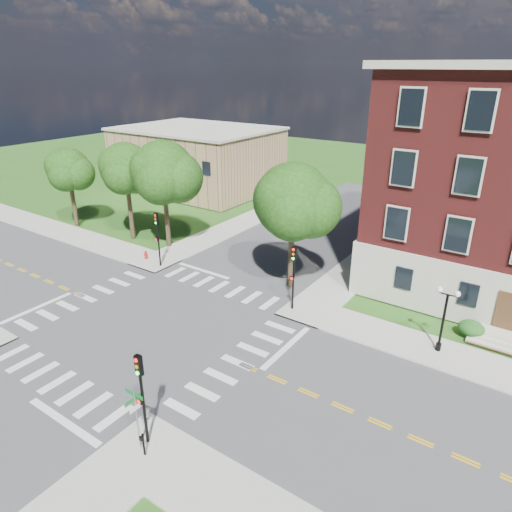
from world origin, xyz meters
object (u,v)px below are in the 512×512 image
Objects in this scene: twin_lamp_west at (444,316)px; fire_hydrant at (146,255)px; traffic_signal_nw at (158,233)px; street_sign_pole at (136,409)px; traffic_signal_ne at (293,270)px; traffic_signal_se at (141,389)px; push_button_post at (143,443)px.

twin_lamp_west reaches higher than fire_hydrant.
traffic_signal_nw is 1.55× the size of street_sign_pole.
street_sign_pole is (-9.26, -15.74, -0.21)m from twin_lamp_west.
traffic_signal_ne reaches higher than fire_hydrant.
traffic_signal_nw is at bearing -178.45° from twin_lamp_west.
traffic_signal_se and traffic_signal_ne have the same top height.
traffic_signal_nw is 6.40× the size of fire_hydrant.
fire_hydrant is at bearing 178.56° from traffic_signal_ne.
street_sign_pole is (14.12, -15.10, -0.88)m from traffic_signal_nw.
traffic_signal_se is 1.00× the size of traffic_signal_nw.
traffic_signal_se is at bearing 84.15° from street_sign_pole.
twin_lamp_west is 5.64× the size of fire_hydrant.
traffic_signal_nw is at bearing 133.91° from traffic_signal_se.
twin_lamp_west is at bearing 0.56° from fire_hydrant.
traffic_signal_se is 20.42m from traffic_signal_nw.
traffic_signal_se is 1.55× the size of street_sign_pole.
traffic_signal_ne is 15.58m from push_button_post.
traffic_signal_se is 22.43m from fire_hydrant.
traffic_signal_nw is (-13.35, 0.01, 0.00)m from traffic_signal_ne.
street_sign_pole is 2.58× the size of push_button_post.
twin_lamp_west is 25.67m from fire_hydrant.
traffic_signal_se reaches higher than push_button_post.
traffic_signal_ne is at bearing 94.79° from push_button_post.
traffic_signal_nw reaches higher than twin_lamp_west.
twin_lamp_west is (10.03, 0.64, -0.66)m from traffic_signal_ne.
traffic_signal_se is at bearing -42.68° from fire_hydrant.
push_button_post is (1.29, -15.34, -2.39)m from traffic_signal_ne.
street_sign_pole is at bearing -95.85° from traffic_signal_se.
street_sign_pole is (-0.04, -0.39, -0.88)m from traffic_signal_se.
twin_lamp_west is at bearing 3.65° from traffic_signal_ne.
street_sign_pole is 22.58m from fire_hydrant.
traffic_signal_se is at bearing 126.78° from push_button_post.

